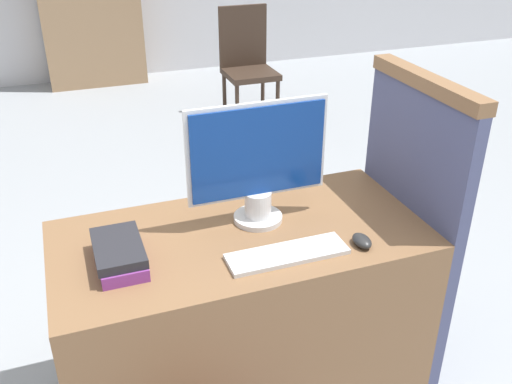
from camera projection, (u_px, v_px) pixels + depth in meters
The scene contains 7 objects.
desk at pixel (242, 317), 2.22m from camera, with size 1.34×0.66×0.77m.
carrel_divider at pixel (406, 229), 2.28m from camera, with size 0.07×0.62×1.28m.
monitor at pixel (258, 163), 2.01m from camera, with size 0.52×0.18×0.46m.
keyboard at pixel (287, 254), 1.91m from camera, with size 0.41×0.12×0.02m.
mouse at pixel (362, 241), 1.96m from camera, with size 0.06×0.09×0.04m.
book_stack at pixel (119, 253), 1.86m from camera, with size 0.16×0.27×0.08m.
far_chair at pixel (247, 59), 5.11m from camera, with size 0.44×0.44×0.96m.
Camera 1 is at (-0.54, -1.31, 1.85)m, focal length 40.00 mm.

